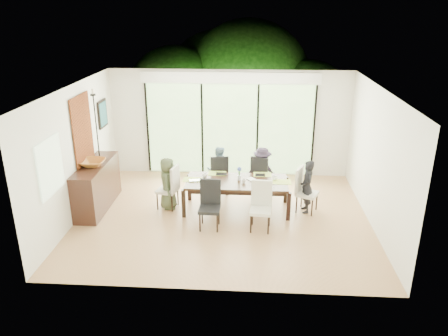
# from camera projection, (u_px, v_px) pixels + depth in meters

# --- Properties ---
(floor) EXTENTS (6.00, 5.00, 0.01)m
(floor) POSITION_uv_depth(u_px,v_px,m) (223.00, 217.00, 9.14)
(floor) COLOR #92603A
(floor) RESTS_ON ground
(ceiling) EXTENTS (6.00, 5.00, 0.01)m
(ceiling) POSITION_uv_depth(u_px,v_px,m) (223.00, 88.00, 8.18)
(ceiling) COLOR white
(ceiling) RESTS_ON wall_back
(wall_back) EXTENTS (6.00, 0.02, 2.70)m
(wall_back) POSITION_uv_depth(u_px,v_px,m) (230.00, 123.00, 11.01)
(wall_back) COLOR silver
(wall_back) RESTS_ON floor
(wall_front) EXTENTS (6.00, 0.02, 2.70)m
(wall_front) POSITION_uv_depth(u_px,v_px,m) (212.00, 213.00, 6.32)
(wall_front) COLOR white
(wall_front) RESTS_ON floor
(wall_left) EXTENTS (0.02, 5.00, 2.70)m
(wall_left) POSITION_uv_depth(u_px,v_px,m) (75.00, 153.00, 8.85)
(wall_left) COLOR silver
(wall_left) RESTS_ON floor
(wall_right) EXTENTS (0.02, 5.00, 2.70)m
(wall_right) POSITION_uv_depth(u_px,v_px,m) (377.00, 159.00, 8.48)
(wall_right) COLOR silver
(wall_right) RESTS_ON floor
(glass_doors) EXTENTS (4.20, 0.02, 2.30)m
(glass_doors) POSITION_uv_depth(u_px,v_px,m) (230.00, 130.00, 11.02)
(glass_doors) COLOR #598C3F
(glass_doors) RESTS_ON wall_back
(blinds_header) EXTENTS (4.40, 0.06, 0.28)m
(blinds_header) POSITION_uv_depth(u_px,v_px,m) (230.00, 78.00, 10.55)
(blinds_header) COLOR white
(blinds_header) RESTS_ON wall_back
(mullion_a) EXTENTS (0.05, 0.04, 2.30)m
(mullion_a) POSITION_uv_depth(u_px,v_px,m) (148.00, 128.00, 11.14)
(mullion_a) COLOR black
(mullion_a) RESTS_ON wall_back
(mullion_b) EXTENTS (0.05, 0.04, 2.30)m
(mullion_b) POSITION_uv_depth(u_px,v_px,m) (202.00, 129.00, 11.06)
(mullion_b) COLOR black
(mullion_b) RESTS_ON wall_back
(mullion_c) EXTENTS (0.05, 0.04, 2.30)m
(mullion_c) POSITION_uv_depth(u_px,v_px,m) (257.00, 130.00, 10.97)
(mullion_c) COLOR black
(mullion_c) RESTS_ON wall_back
(mullion_d) EXTENTS (0.05, 0.04, 2.30)m
(mullion_d) POSITION_uv_depth(u_px,v_px,m) (314.00, 131.00, 10.88)
(mullion_d) COLOR black
(mullion_d) RESTS_ON wall_back
(side_window) EXTENTS (0.02, 0.90, 1.00)m
(side_window) POSITION_uv_depth(u_px,v_px,m) (50.00, 167.00, 7.67)
(side_window) COLOR #8CAD7F
(side_window) RESTS_ON wall_left
(deck) EXTENTS (6.00, 1.80, 0.10)m
(deck) POSITION_uv_depth(u_px,v_px,m) (231.00, 163.00, 12.33)
(deck) COLOR brown
(deck) RESTS_ON ground
(rail_top) EXTENTS (6.00, 0.08, 0.06)m
(rail_top) POSITION_uv_depth(u_px,v_px,m) (233.00, 135.00, 12.87)
(rail_top) COLOR #4F3A22
(rail_top) RESTS_ON deck
(foliage_left) EXTENTS (3.20, 3.20, 3.20)m
(foliage_left) POSITION_uv_depth(u_px,v_px,m) (177.00, 97.00, 13.60)
(foliage_left) COLOR #14380F
(foliage_left) RESTS_ON ground
(foliage_mid) EXTENTS (4.00, 4.00, 4.00)m
(foliage_mid) POSITION_uv_depth(u_px,v_px,m) (248.00, 83.00, 13.89)
(foliage_mid) COLOR #14380F
(foliage_mid) RESTS_ON ground
(foliage_right) EXTENTS (2.80, 2.80, 2.80)m
(foliage_right) POSITION_uv_depth(u_px,v_px,m) (307.00, 106.00, 13.23)
(foliage_right) COLOR #14380F
(foliage_right) RESTS_ON ground
(foliage_far) EXTENTS (3.60, 3.60, 3.60)m
(foliage_far) POSITION_uv_depth(u_px,v_px,m) (218.00, 85.00, 14.67)
(foliage_far) COLOR #14380F
(foliage_far) RESTS_ON ground
(table_top) EXTENTS (2.13, 0.98, 0.05)m
(table_top) POSITION_uv_depth(u_px,v_px,m) (237.00, 182.00, 9.25)
(table_top) COLOR black
(table_top) RESTS_ON floor
(table_apron) EXTENTS (1.96, 0.80, 0.09)m
(table_apron) POSITION_uv_depth(u_px,v_px,m) (237.00, 185.00, 9.28)
(table_apron) COLOR black
(table_apron) RESTS_ON floor
(table_leg_fl) EXTENTS (0.08, 0.08, 0.61)m
(table_leg_fl) POSITION_uv_depth(u_px,v_px,m) (184.00, 203.00, 9.04)
(table_leg_fl) COLOR black
(table_leg_fl) RESTS_ON floor
(table_leg_fr) EXTENTS (0.08, 0.08, 0.61)m
(table_leg_fr) POSITION_uv_depth(u_px,v_px,m) (289.00, 206.00, 8.90)
(table_leg_fr) COLOR black
(table_leg_fr) RESTS_ON floor
(table_leg_bl) EXTENTS (0.08, 0.08, 0.61)m
(table_leg_bl) POSITION_uv_depth(u_px,v_px,m) (190.00, 187.00, 9.84)
(table_leg_bl) COLOR black
(table_leg_bl) RESTS_ON floor
(table_leg_br) EXTENTS (0.08, 0.08, 0.61)m
(table_leg_br) POSITION_uv_depth(u_px,v_px,m) (286.00, 190.00, 9.71)
(table_leg_br) COLOR black
(table_leg_br) RESTS_ON floor
(chair_left_end) EXTENTS (0.49, 0.49, 0.98)m
(chair_left_end) POSITION_uv_depth(u_px,v_px,m) (167.00, 187.00, 9.40)
(chair_left_end) COLOR beige
(chair_left_end) RESTS_ON floor
(chair_right_end) EXTENTS (0.54, 0.54, 0.98)m
(chair_right_end) POSITION_uv_depth(u_px,v_px,m) (308.00, 190.00, 9.21)
(chair_right_end) COLOR silver
(chair_right_end) RESTS_ON floor
(chair_far_left) EXTENTS (0.47, 0.47, 0.98)m
(chair_far_left) POSITION_uv_depth(u_px,v_px,m) (219.00, 174.00, 10.13)
(chair_far_left) COLOR black
(chair_far_left) RESTS_ON floor
(chair_far_right) EXTENTS (0.53, 0.53, 0.98)m
(chair_far_right) POSITION_uv_depth(u_px,v_px,m) (262.00, 175.00, 10.07)
(chair_far_right) COLOR black
(chair_far_right) RESTS_ON floor
(chair_near_left) EXTENTS (0.42, 0.42, 0.98)m
(chair_near_left) POSITION_uv_depth(u_px,v_px,m) (209.00, 205.00, 8.52)
(chair_near_left) COLOR black
(chair_near_left) RESTS_ON floor
(chair_near_right) EXTENTS (0.44, 0.44, 0.98)m
(chair_near_right) POSITION_uv_depth(u_px,v_px,m) (261.00, 207.00, 8.46)
(chair_near_right) COLOR silver
(chair_near_right) RESTS_ON floor
(person_left_end) EXTENTS (0.35, 0.54, 1.15)m
(person_left_end) POSITION_uv_depth(u_px,v_px,m) (168.00, 183.00, 9.37)
(person_left_end) COLOR #434F35
(person_left_end) RESTS_ON floor
(person_right_end) EXTENTS (0.39, 0.57, 1.15)m
(person_right_end) POSITION_uv_depth(u_px,v_px,m) (307.00, 187.00, 9.19)
(person_right_end) COLOR black
(person_right_end) RESTS_ON floor
(person_far_left) EXTENTS (0.56, 0.38, 1.15)m
(person_far_left) POSITION_uv_depth(u_px,v_px,m) (219.00, 170.00, 10.08)
(person_far_left) COLOR #779AAC
(person_far_left) RESTS_ON floor
(person_far_right) EXTENTS (0.60, 0.45, 1.15)m
(person_far_right) POSITION_uv_depth(u_px,v_px,m) (262.00, 171.00, 10.02)
(person_far_right) COLOR #292030
(person_far_right) RESTS_ON floor
(placemat_left) EXTENTS (0.39, 0.28, 0.01)m
(placemat_left) POSITION_uv_depth(u_px,v_px,m) (192.00, 180.00, 9.30)
(placemat_left) COLOR #8CA33A
(placemat_left) RESTS_ON table_top
(placemat_right) EXTENTS (0.39, 0.28, 0.01)m
(placemat_right) POSITION_uv_depth(u_px,v_px,m) (282.00, 182.00, 9.18)
(placemat_right) COLOR #A7BC43
(placemat_right) RESTS_ON table_top
(placemat_far_l) EXTENTS (0.39, 0.28, 0.01)m
(placemat_far_l) POSITION_uv_depth(u_px,v_px,m) (217.00, 173.00, 9.64)
(placemat_far_l) COLOR #90B03E
(placemat_far_l) RESTS_ON table_top
(placemat_far_r) EXTENTS (0.39, 0.28, 0.01)m
(placemat_far_r) POSITION_uv_depth(u_px,v_px,m) (262.00, 174.00, 9.58)
(placemat_far_r) COLOR #A1BD43
(placemat_far_r) RESTS_ON table_top
(placemat_paper) EXTENTS (0.39, 0.28, 0.01)m
(placemat_paper) POSITION_uv_depth(u_px,v_px,m) (210.00, 186.00, 9.00)
(placemat_paper) COLOR white
(placemat_paper) RESTS_ON table_top
(tablet_far_l) EXTENTS (0.23, 0.16, 0.01)m
(tablet_far_l) POSITION_uv_depth(u_px,v_px,m) (221.00, 174.00, 9.59)
(tablet_far_l) COLOR black
(tablet_far_l) RESTS_ON table_top
(tablet_far_r) EXTENTS (0.21, 0.15, 0.01)m
(tablet_far_r) POSITION_uv_depth(u_px,v_px,m) (260.00, 175.00, 9.54)
(tablet_far_r) COLOR black
(tablet_far_r) RESTS_ON table_top
(papers) EXTENTS (0.27, 0.20, 0.00)m
(papers) POSITION_uv_depth(u_px,v_px,m) (270.00, 182.00, 9.15)
(papers) COLOR white
(papers) RESTS_ON table_top
(platter_base) EXTENTS (0.23, 0.23, 0.02)m
(platter_base) POSITION_uv_depth(u_px,v_px,m) (210.00, 185.00, 8.99)
(platter_base) COLOR white
(platter_base) RESTS_ON table_top
(platter_snacks) EXTENTS (0.18, 0.18, 0.01)m
(platter_snacks) POSITION_uv_depth(u_px,v_px,m) (210.00, 184.00, 8.99)
(platter_snacks) COLOR orange
(platter_snacks) RESTS_ON table_top
(vase) EXTENTS (0.07, 0.07, 0.11)m
(vase) POSITION_uv_depth(u_px,v_px,m) (239.00, 178.00, 9.27)
(vase) COLOR silver
(vase) RESTS_ON table_top
(hyacinth_stems) EXTENTS (0.04, 0.04, 0.14)m
(hyacinth_stems) POSITION_uv_depth(u_px,v_px,m) (239.00, 173.00, 9.23)
(hyacinth_stems) COLOR #337226
(hyacinth_stems) RESTS_ON table_top
(hyacinth_blooms) EXTENTS (0.10, 0.10, 0.10)m
(hyacinth_blooms) POSITION_uv_depth(u_px,v_px,m) (239.00, 169.00, 9.20)
(hyacinth_blooms) COLOR #4457AB
(hyacinth_blooms) RESTS_ON table_top
(laptop) EXTENTS (0.33, 0.25, 0.02)m
(laptop) POSITION_uv_depth(u_px,v_px,m) (196.00, 181.00, 9.20)
(laptop) COLOR silver
(laptop) RESTS_ON table_top
(cup_a) EXTENTS (0.14, 0.14, 0.09)m
(cup_a) POSITION_uv_depth(u_px,v_px,m) (205.00, 176.00, 9.41)
(cup_a) COLOR white
(cup_a) RESTS_ON table_top
(cup_b) EXTENTS (0.12, 0.12, 0.08)m
(cup_b) POSITION_uv_depth(u_px,v_px,m) (244.00, 181.00, 9.13)
(cup_b) COLOR white
(cup_b) RESTS_ON table_top
(cup_c) EXTENTS (0.16, 0.16, 0.09)m
(cup_c) POSITION_uv_depth(u_px,v_px,m) (275.00, 178.00, 9.27)
(cup_c) COLOR white
(cup_c) RESTS_ON table_top
(book) EXTENTS (0.23, 0.25, 0.02)m
(book) POSITION_uv_depth(u_px,v_px,m) (249.00, 180.00, 9.27)
(book) COLOR white
(book) RESTS_ON table_top
(sideboard) EXTENTS (0.50, 1.78, 1.00)m
(sideboard) POSITION_uv_depth(u_px,v_px,m) (97.00, 186.00, 9.41)
(sideboard) COLOR black
(sideboard) RESTS_ON floor
(bowl) EXTENTS (0.53, 0.53, 0.13)m
(bowl) POSITION_uv_depth(u_px,v_px,m) (92.00, 163.00, 9.12)
(bowl) COLOR #975921
(bowl) RESTS_ON sideboard
(candlestick_base) EXTENTS (0.11, 0.11, 0.04)m
(candlestick_base) POSITION_uv_depth(u_px,v_px,m) (100.00, 158.00, 9.56)
(candlestick_base) COLOR black
(candlestick_base) RESTS_ON sideboard
(candlestick_shaft) EXTENTS (0.03, 0.03, 1.39)m
(candlestick_shaft) POSITION_uv_depth(u_px,v_px,m) (96.00, 127.00, 9.31)
(candlestick_shaft) COLOR black
(candlestick_shaft) RESTS_ON sideboard
(candlestick_pan) EXTENTS (0.11, 0.11, 0.03)m
(candlestick_pan) POSITION_uv_depth(u_px,v_px,m) (93.00, 95.00, 9.07)
(candlestick_pan) COLOR black
(candlestick_pan) RESTS_ON sideboard
(candle) EXTENTS (0.04, 0.04, 0.11)m
(candle) POSITION_uv_depth(u_px,v_px,m) (93.00, 92.00, 9.04)
(candle) COLOR silver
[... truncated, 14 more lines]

